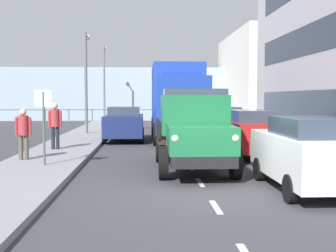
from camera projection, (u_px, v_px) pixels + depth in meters
name	position (u px, v px, depth m)	size (l,w,h in m)	color
ground_plane	(176.00, 145.00, 20.33)	(80.00, 80.00, 0.00)	#38383D
sidewalk_left	(277.00, 143.00, 20.56)	(2.58, 38.30, 0.15)	gray
sidewalk_right	(72.00, 144.00, 20.09)	(2.58, 38.30, 0.15)	gray
road_centreline_markings	(176.00, 145.00, 20.35)	(0.12, 34.75, 0.01)	silver
building_far_block	(271.00, 79.00, 38.56)	(7.07, 13.44, 7.61)	silver
sea_horizon	(160.00, 94.00, 42.25)	(80.00, 0.80, 5.00)	#8C9EAD
seawall_railing	(161.00, 112.00, 38.76)	(28.08, 0.08, 1.20)	#4C5156
truck_vintage_green	(194.00, 131.00, 13.10)	(2.17, 5.64, 2.43)	black
lorry_cargo_blue	(177.00, 99.00, 22.84)	(2.58, 8.20, 3.87)	#193899
car_white_kerbside_near	(310.00, 152.00, 10.40)	(1.92, 4.09, 1.72)	white
car_red_kerbside_1	(250.00, 132.00, 16.46)	(1.78, 4.16, 1.72)	#B21E1E
car_maroon_kerbside_2	(222.00, 123.00, 22.27)	(1.80, 4.42, 1.72)	maroon
car_navy_oppositeside_0	(124.00, 123.00, 22.19)	(1.95, 4.09, 1.72)	navy
pedestrian_near_railing	(23.00, 130.00, 14.46)	(0.53, 0.34, 1.66)	#4C473D
pedestrian_in_dark_coat	(55.00, 122.00, 17.44)	(0.53, 0.34, 1.81)	black
lamp_post_promenade	(86.00, 73.00, 25.25)	(0.32, 1.14, 5.68)	#59595B
lamp_post_far	(104.00, 76.00, 37.36)	(0.32, 1.14, 6.37)	#59595B
street_sign	(44.00, 114.00, 13.29)	(0.50, 0.07, 2.25)	#4C4C4C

